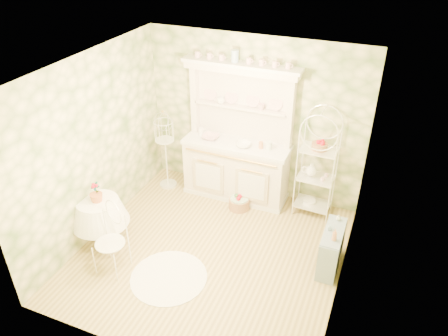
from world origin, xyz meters
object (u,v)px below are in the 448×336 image
at_px(cafe_chair, 110,244).
at_px(floor_basket, 239,203).
at_px(bakers_rack, 317,165).
at_px(side_shelf, 331,249).
at_px(round_table, 101,222).
at_px(birdcage_stand, 166,149).
at_px(kitchen_dresser, 237,135).

height_order(cafe_chair, floor_basket, cafe_chair).
height_order(bakers_rack, side_shelf, bakers_rack).
bearing_deg(floor_basket, round_table, -136.34).
bearing_deg(birdcage_stand, bakers_rack, 4.50).
relative_size(side_shelf, birdcage_stand, 0.48).
relative_size(cafe_chair, floor_basket, 2.65).
distance_m(side_shelf, round_table, 3.30).
distance_m(round_table, floor_basket, 2.21).
bearing_deg(round_table, side_shelf, 12.73).
xyz_separation_m(bakers_rack, side_shelf, (0.50, -1.16, -0.58)).
relative_size(side_shelf, round_table, 1.04).
bearing_deg(floor_basket, cafe_chair, -119.27).
bearing_deg(side_shelf, round_table, -161.76).
distance_m(round_table, birdcage_stand, 1.74).
distance_m(birdcage_stand, floor_basket, 1.56).
height_order(cafe_chair, birdcage_stand, birdcage_stand).
bearing_deg(birdcage_stand, kitchen_dresser, 8.63).
xyz_separation_m(cafe_chair, floor_basket, (1.10, 1.97, -0.33)).
relative_size(bakers_rack, side_shelf, 2.50).
relative_size(kitchen_dresser, birdcage_stand, 1.57).
relative_size(side_shelf, cafe_chair, 0.80).
distance_m(bakers_rack, floor_basket, 1.42).
bearing_deg(kitchen_dresser, cafe_chair, -111.41).
height_order(kitchen_dresser, birdcage_stand, kitchen_dresser).
bearing_deg(kitchen_dresser, birdcage_stand, -171.37).
bearing_deg(bakers_rack, round_table, -142.83).
relative_size(side_shelf, floor_basket, 2.12).
bearing_deg(birdcage_stand, side_shelf, -17.41).
height_order(bakers_rack, cafe_chair, bakers_rack).
bearing_deg(side_shelf, kitchen_dresser, 153.50).
distance_m(side_shelf, cafe_chair, 2.98).
height_order(kitchen_dresser, side_shelf, kitchen_dresser).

